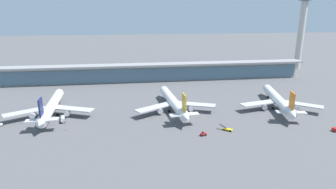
% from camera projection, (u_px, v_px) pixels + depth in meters
% --- Properties ---
extents(ground_plane, '(1200.00, 1200.00, 0.00)m').
position_uv_depth(ground_plane, '(173.00, 118.00, 158.80)').
color(ground_plane, '#515154').
extents(airliner_left_stand, '(48.55, 63.21, 16.83)m').
position_uv_depth(airliner_left_stand, '(51.00, 107.00, 160.81)').
color(airliner_left_stand, white).
rests_on(airliner_left_stand, ground).
extents(airliner_centre_stand, '(48.47, 63.23, 16.83)m').
position_uv_depth(airliner_centre_stand, '(174.00, 102.00, 168.05)').
color(airliner_centre_stand, white).
rests_on(airliner_centre_stand, ground).
extents(airliner_right_stand, '(47.34, 62.55, 16.83)m').
position_uv_depth(airliner_right_stand, '(278.00, 100.00, 171.91)').
color(airliner_right_stand, white).
rests_on(airliner_right_stand, ground).
extents(service_truck_near_nose_yellow, '(6.10, 5.38, 2.70)m').
position_uv_depth(service_truck_near_nose_yellow, '(227.00, 129.00, 141.28)').
color(service_truck_near_nose_yellow, yellow).
rests_on(service_truck_near_nose_yellow, ground).
extents(service_truck_under_wing_grey, '(3.92, 8.87, 2.95)m').
position_uv_depth(service_truck_under_wing_grey, '(63.00, 118.00, 152.84)').
color(service_truck_under_wing_grey, gray).
rests_on(service_truck_under_wing_grey, ground).
extents(service_truck_mid_apron_red, '(3.18, 2.34, 2.05)m').
position_uv_depth(service_truck_mid_apron_red, '(203.00, 134.00, 135.49)').
color(service_truck_mid_apron_red, '#B21E1E').
rests_on(service_truck_mid_apron_red, ground).
extents(service_truck_by_tail_white, '(3.07, 3.31, 2.05)m').
position_uv_depth(service_truck_by_tail_white, '(1.00, 124.00, 147.32)').
color(service_truck_by_tail_white, silver).
rests_on(service_truck_by_tail_white, ground).
extents(terminal_building, '(258.43, 12.80, 15.20)m').
position_uv_depth(terminal_building, '(157.00, 72.00, 240.14)').
color(terminal_building, beige).
rests_on(terminal_building, ground).
extents(control_tower, '(12.00, 12.00, 80.00)m').
position_uv_depth(control_tower, '(302.00, 26.00, 283.59)').
color(control_tower, beige).
rests_on(control_tower, ground).
extents(safety_cone_bravo, '(0.62, 0.62, 0.70)m').
position_uv_depth(safety_cone_bravo, '(30.00, 127.00, 144.47)').
color(safety_cone_bravo, orange).
rests_on(safety_cone_bravo, ground).
extents(safety_cone_charlie, '(0.62, 0.62, 0.70)m').
position_uv_depth(safety_cone_charlie, '(65.00, 129.00, 142.17)').
color(safety_cone_charlie, orange).
rests_on(safety_cone_charlie, ground).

